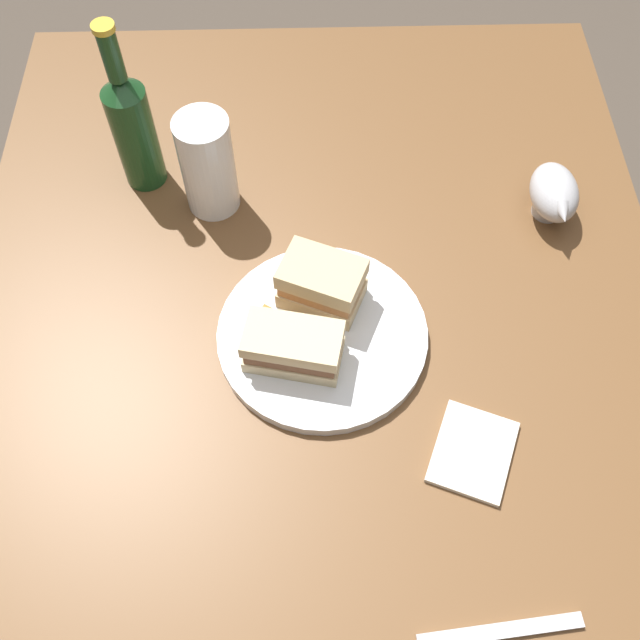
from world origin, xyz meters
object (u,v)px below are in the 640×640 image
Objects in this scene: napkin at (473,452)px; fork at (500,631)px; sandwich_half_left at (322,284)px; pint_glass at (209,170)px; cider_bottle at (132,126)px; sandwich_half_right at (293,347)px; gravy_boat at (554,193)px; plate at (322,335)px.

napkin reaches higher than fork.
sandwich_half_left is 0.69× the size of fork.
pint_glass is 0.12m from cider_bottle.
fork is at bearing 33.78° from cider_bottle.
pint_glass is 0.69m from fork.
pint_glass is at bearing -66.95° from fork.
sandwich_half_right is 0.40m from cider_bottle.
gravy_boat is at bearing 122.80° from sandwich_half_right.
sandwich_half_left reaches higher than plate.
pint_glass reaches higher than fork.
fork is at bearing 26.17° from plate.
sandwich_half_left is at bearing 156.93° from sandwich_half_right.
pint_glass is at bearing -157.01° from sandwich_half_right.
sandwich_half_right is at bearing -23.07° from sandwich_half_left.
napkin is (0.16, 0.18, -0.00)m from plate.
plate is 2.10× the size of sandwich_half_right.
plate is 1.53× the size of fork.
fork is at bearing 33.43° from sandwich_half_right.
sandwich_half_right is 0.25m from napkin.
cider_bottle reaches higher than fork.
pint_glass is (-0.27, -0.12, 0.02)m from sandwich_half_right.
plate reaches higher than napkin.
pint_glass is (-0.19, -0.15, 0.02)m from sandwich_half_left.
sandwich_half_right is at bearing -62.45° from fork.
pint_glass is (-0.24, -0.15, 0.06)m from plate.
plate is at bearing -69.71° from fork.
plate is 0.41m from fork.
cider_bottle is 2.45× the size of napkin.
sandwich_half_right is 0.44m from gravy_boat.
plate reaches higher than fork.
sandwich_half_left is 1.08× the size of gravy_boat.
cider_bottle is at bearing -136.19° from napkin.
gravy_boat is (-0.24, 0.37, -0.00)m from sandwich_half_right.
pint_glass is 0.49m from gravy_boat.
pint_glass reaches higher than napkin.
plate is at bearing 41.77° from cider_bottle.
sandwich_half_left is (-0.05, 0.00, 0.04)m from plate.
napkin is at bearing 59.21° from sandwich_half_right.
cider_bottle reaches higher than gravy_boat.
plate is 0.39m from gravy_boat.
plate is 0.29m from pint_glass.
plate is 1.76× the size of pint_glass.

